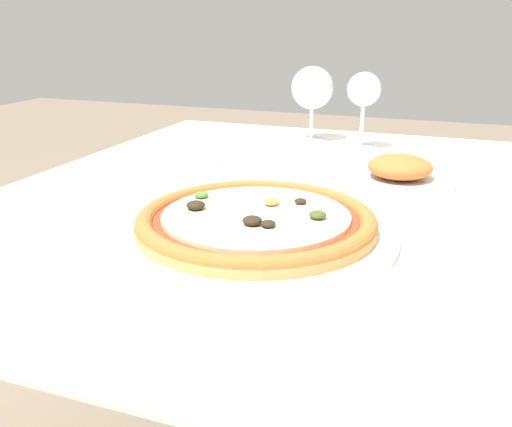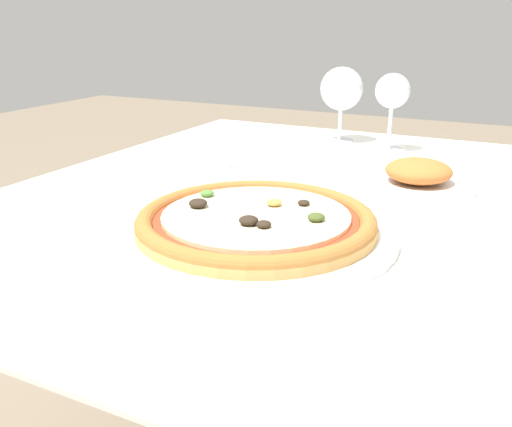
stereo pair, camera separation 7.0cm
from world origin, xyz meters
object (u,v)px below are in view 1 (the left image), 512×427
at_px(dining_table, 435,261).
at_px(wine_glass_far_left, 312,89).
at_px(pizza_plate, 256,224).
at_px(wine_glass_far_right, 364,93).
at_px(side_plate, 399,173).
at_px(fork, 201,175).

relative_size(dining_table, wine_glass_far_left, 8.42).
height_order(pizza_plate, wine_glass_far_right, wine_glass_far_right).
bearing_deg(pizza_plate, wine_glass_far_right, 86.75).
height_order(pizza_plate, wine_glass_far_left, wine_glass_far_left).
relative_size(dining_table, side_plate, 7.45).
height_order(wine_glass_far_left, side_plate, wine_glass_far_left).
bearing_deg(pizza_plate, fork, 128.98).
height_order(pizza_plate, side_plate, side_plate).
bearing_deg(wine_glass_far_left, dining_table, -53.18).
bearing_deg(pizza_plate, side_plate, 65.36).
distance_m(fork, side_plate, 0.33).
bearing_deg(fork, wine_glass_far_left, 74.80).
bearing_deg(side_plate, fork, -167.40).
relative_size(pizza_plate, fork, 2.05).
relative_size(wine_glass_far_left, wine_glass_far_right, 1.03).
bearing_deg(fork, pizza_plate, -51.02).
relative_size(fork, wine_glass_far_right, 1.10).
distance_m(wine_glass_far_left, side_plate, 0.37).
bearing_deg(fork, wine_glass_far_right, 55.56).
bearing_deg(side_plate, wine_glass_far_right, 113.83).
height_order(wine_glass_far_right, side_plate, wine_glass_far_right).
xyz_separation_m(wine_glass_far_left, side_plate, (0.22, -0.28, -0.09)).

